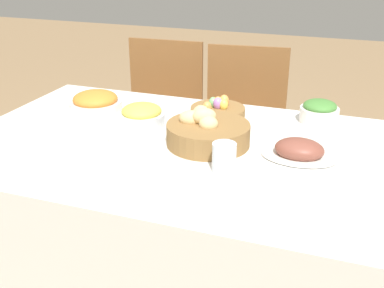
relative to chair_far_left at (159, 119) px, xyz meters
The scene contains 15 objects.
dining_table 0.96m from the chair_far_left, 58.69° to the right, with size 1.69×0.99×0.73m.
chair_far_left is the anchor object (origin of this frame).
chair_far_center 0.47m from the chair_far_left, ahead, with size 0.47×0.47×0.89m.
bread_basket 0.99m from the chair_far_left, 56.01° to the right, with size 0.29×0.29×0.13m.
egg_basket 0.74m from the chair_far_left, 45.76° to the right, with size 0.22×0.22×0.08m.
ham_platter 1.19m from the chair_far_left, 42.84° to the right, with size 0.25×0.18×0.07m.
carrot_bowl 0.70m from the chair_far_left, 90.07° to the right, with size 0.21×0.21×0.09m.
pineapple_bowl 0.80m from the chair_far_left, 71.20° to the right, with size 0.18×0.18×0.09m.
green_salad_bowl 1.02m from the chair_far_left, 26.23° to the right, with size 0.15×0.15×0.09m.
dinner_plate 1.23m from the chair_far_left, 70.37° to the right, with size 0.25×0.25×0.01m.
fork 1.18m from the chair_far_left, 77.36° to the right, with size 0.01×0.16×0.00m.
knife 1.28m from the chair_far_left, 63.94° to the right, with size 0.01×0.16×0.00m.
spoon 1.29m from the chair_far_left, 62.73° to the right, with size 0.01×0.16×0.00m.
drinking_cup 1.20m from the chair_far_left, 56.37° to the right, with size 0.08×0.08×0.09m.
butter_dish 1.01m from the chair_far_left, 80.24° to the right, with size 0.11×0.07×0.03m.
Camera 1 is at (0.51, -1.45, 1.40)m, focal length 45.00 mm.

